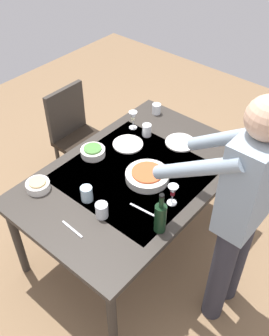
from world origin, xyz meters
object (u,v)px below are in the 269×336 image
at_px(water_cup_near_left, 87,194).
at_px(dinner_plate_far, 180,142).
at_px(wine_glass_left, 133,117).
at_px(wine_bottle, 160,217).
at_px(water_cup_near_right, 147,130).
at_px(water_cup_far_right, 102,210).
at_px(wine_glass_right, 173,192).
at_px(dinner_plate_near, 128,144).
at_px(water_cup_far_left, 156,109).
at_px(side_bowl_bread, 38,185).
at_px(serving_bowl_pasta, 147,175).
at_px(person_server, 240,209).
at_px(dining_table, 134,180).
at_px(side_bowl_salad, 93,152).
at_px(chair_near, 75,131).

distance_m(water_cup_near_left, dinner_plate_far, 0.88).
bearing_deg(wine_glass_left, wine_bottle, 49.26).
distance_m(water_cup_near_right, water_cup_far_right, 0.88).
relative_size(wine_glass_right, dinner_plate_near, 0.66).
relative_size(water_cup_far_left, side_bowl_bread, 0.54).
relative_size(wine_glass_right, serving_bowl_pasta, 0.50).
distance_m(dinner_plate_near, dinner_plate_far, 0.40).
height_order(wine_glass_left, serving_bowl_pasta, wine_glass_left).
relative_size(wine_bottle, water_cup_near_left, 2.79).
distance_m(person_server, water_cup_near_left, 0.95).
relative_size(dining_table, side_bowl_salad, 9.08).
distance_m(water_cup_near_right, dinner_plate_near, 0.19).
xyz_separation_m(chair_near, side_bowl_bread, (0.80, 0.52, 0.25)).
distance_m(wine_glass_right, water_cup_near_right, 0.74).
height_order(water_cup_near_left, water_cup_far_right, water_cup_near_left).
bearing_deg(water_cup_far_right, chair_near, -124.40).
height_order(dining_table, side_bowl_bread, side_bowl_bread).
distance_m(person_server, wine_glass_left, 1.23).
bearing_deg(water_cup_near_right, wine_glass_left, -92.03).
bearing_deg(water_cup_far_left, water_cup_near_left, 14.33).
bearing_deg(water_cup_near_right, side_bowl_salad, -18.28).
xyz_separation_m(water_cup_far_left, dinner_plate_near, (0.48, 0.10, -0.04)).
xyz_separation_m(water_cup_far_right, serving_bowl_pasta, (-0.44, 0.00, -0.02)).
relative_size(person_server, wine_glass_left, 11.19).
bearing_deg(water_cup_near_right, dinner_plate_far, 108.96).
relative_size(water_cup_near_right, water_cup_far_left, 1.13).
bearing_deg(wine_glass_right, water_cup_near_right, -128.39).
relative_size(dining_table, water_cup_far_right, 16.19).
height_order(wine_bottle, side_bowl_bread, wine_bottle).
relative_size(water_cup_near_left, water_cup_far_left, 1.22).
xyz_separation_m(water_cup_near_right, water_cup_far_right, (0.83, 0.31, 0.00)).
bearing_deg(wine_glass_left, person_server, 69.89).
bearing_deg(water_cup_near_left, person_server, 113.29).
bearing_deg(water_cup_near_right, dining_table, 28.28).
relative_size(dining_table, chair_near, 1.80).
bearing_deg(dining_table, water_cup_far_right, 13.17).
bearing_deg(wine_glass_left, water_cup_near_right, 87.97).
xyz_separation_m(dining_table, water_cup_near_left, (0.39, -0.07, 0.12)).
distance_m(dining_table, water_cup_near_right, 0.47).
bearing_deg(wine_bottle, chair_near, -112.09).
bearing_deg(chair_near, wine_glass_left, 104.05).
distance_m(side_bowl_salad, dinner_plate_far, 0.67).
xyz_separation_m(dining_table, dinner_plate_far, (-0.49, 0.04, 0.07)).
xyz_separation_m(water_cup_far_right, side_bowl_salad, (-0.38, -0.46, -0.02)).
xyz_separation_m(wine_glass_right, side_bowl_bread, (0.47, -0.75, -0.07)).
relative_size(person_server, wine_bottle, 5.71).
bearing_deg(water_cup_far_right, dinner_plate_far, -176.47).
height_order(water_cup_far_right, dinner_plate_far, water_cup_far_right).
distance_m(person_server, dinner_plate_near, 1.08).
xyz_separation_m(dining_table, serving_bowl_pasta, (-0.01, 0.10, 0.10)).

